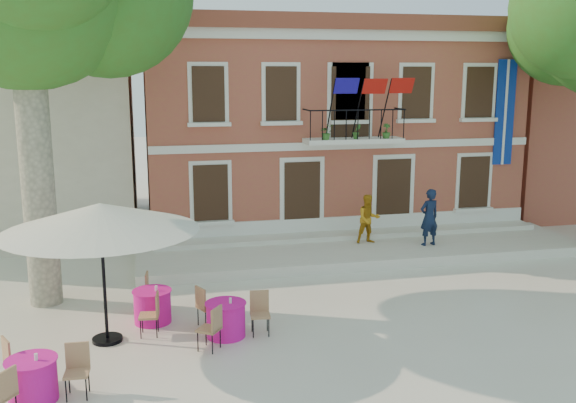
{
  "coord_description": "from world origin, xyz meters",
  "views": [
    {
      "loc": [
        -4.65,
        -14.13,
        5.64
      ],
      "look_at": [
        -0.64,
        3.5,
        2.01
      ],
      "focal_mm": 40.0,
      "sensor_mm": 36.0,
      "label": 1
    }
  ],
  "objects_px": {
    "pedestrian_navy": "(429,217)",
    "cafe_table_1": "(226,318)",
    "patio_umbrella": "(100,218)",
    "pedestrian_orange": "(369,219)",
    "cafe_table_0": "(152,305)",
    "cafe_table_2": "(32,378)"
  },
  "relations": [
    {
      "from": "pedestrian_navy",
      "to": "pedestrian_orange",
      "type": "height_order",
      "value": "pedestrian_navy"
    },
    {
      "from": "pedestrian_navy",
      "to": "pedestrian_orange",
      "type": "relative_size",
      "value": 1.15
    },
    {
      "from": "patio_umbrella",
      "to": "pedestrian_orange",
      "type": "xyz_separation_m",
      "value": [
        7.83,
        5.38,
        -1.63
      ]
    },
    {
      "from": "patio_umbrella",
      "to": "cafe_table_1",
      "type": "xyz_separation_m",
      "value": [
        2.52,
        -0.31,
        -2.29
      ]
    },
    {
      "from": "pedestrian_navy",
      "to": "cafe_table_1",
      "type": "relative_size",
      "value": 0.97
    },
    {
      "from": "pedestrian_orange",
      "to": "cafe_table_1",
      "type": "xyz_separation_m",
      "value": [
        -5.31,
        -5.69,
        -0.66
      ]
    },
    {
      "from": "patio_umbrella",
      "to": "pedestrian_orange",
      "type": "bearing_deg",
      "value": 34.49
    },
    {
      "from": "cafe_table_1",
      "to": "pedestrian_orange",
      "type": "bearing_deg",
      "value": 46.98
    },
    {
      "from": "pedestrian_navy",
      "to": "cafe_table_1",
      "type": "xyz_separation_m",
      "value": [
        -7.08,
        -5.03,
        -0.77
      ]
    },
    {
      "from": "cafe_table_0",
      "to": "cafe_table_1",
      "type": "height_order",
      "value": "same"
    },
    {
      "from": "pedestrian_orange",
      "to": "cafe_table_0",
      "type": "xyz_separation_m",
      "value": [
        -6.85,
        -4.52,
        -0.66
      ]
    },
    {
      "from": "pedestrian_orange",
      "to": "cafe_table_0",
      "type": "height_order",
      "value": "pedestrian_orange"
    },
    {
      "from": "patio_umbrella",
      "to": "pedestrian_navy",
      "type": "distance_m",
      "value": 10.8
    },
    {
      "from": "patio_umbrella",
      "to": "cafe_table_0",
      "type": "xyz_separation_m",
      "value": [
        0.98,
        0.86,
        -2.29
      ]
    },
    {
      "from": "patio_umbrella",
      "to": "cafe_table_0",
      "type": "bearing_deg",
      "value": 41.37
    },
    {
      "from": "pedestrian_orange",
      "to": "cafe_table_0",
      "type": "relative_size",
      "value": 0.8
    },
    {
      "from": "patio_umbrella",
      "to": "cafe_table_0",
      "type": "height_order",
      "value": "patio_umbrella"
    },
    {
      "from": "pedestrian_orange",
      "to": "cafe_table_0",
      "type": "bearing_deg",
      "value": -147.95
    },
    {
      "from": "patio_umbrella",
      "to": "pedestrian_navy",
      "type": "bearing_deg",
      "value": 26.16
    },
    {
      "from": "cafe_table_1",
      "to": "cafe_table_2",
      "type": "bearing_deg",
      "value": -150.91
    },
    {
      "from": "patio_umbrella",
      "to": "cafe_table_2",
      "type": "distance_m",
      "value": 3.47
    },
    {
      "from": "pedestrian_navy",
      "to": "cafe_table_2",
      "type": "height_order",
      "value": "pedestrian_navy"
    }
  ]
}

